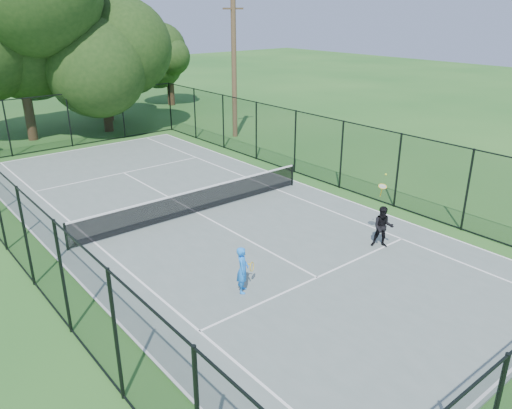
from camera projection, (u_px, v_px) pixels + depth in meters
ground at (197, 214)px, 19.20m from camera, size 120.00×120.00×0.00m
tennis_court at (197, 213)px, 19.19m from camera, size 11.00×24.00×0.06m
tennis_net at (197, 200)px, 18.99m from camera, size 10.08×0.08×0.95m
fence at (196, 177)px, 18.65m from camera, size 13.10×26.10×3.00m
tree_near_left at (15, 30)px, 27.67m from camera, size 7.79×7.79×10.16m
tree_near_mid at (101, 53)px, 30.28m from camera, size 6.00×6.00×7.84m
tree_near_right at (103, 54)px, 33.35m from camera, size 5.15×5.15×7.10m
tree_far_right at (169, 59)px, 39.34m from camera, size 4.36×4.36×5.77m
utility_pole at (234, 68)px, 29.25m from camera, size 1.40×0.30×8.07m
player_blue at (243, 270)px, 13.64m from camera, size 0.87×0.58×1.35m
player_black at (383, 227)px, 16.23m from camera, size 0.84×0.92×2.37m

